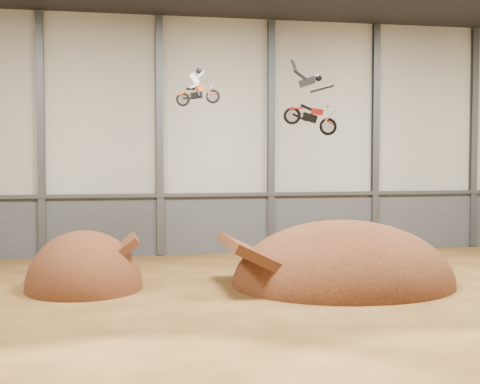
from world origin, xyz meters
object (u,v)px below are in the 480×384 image
object	(u,v)px
takeoff_ramp	(84,288)
fmx_rider_a	(199,85)
fmx_rider_b	(308,98)
landing_ramp	(343,284)

from	to	relation	value
takeoff_ramp	fmx_rider_a	bearing A→B (deg)	13.24
fmx_rider_b	takeoff_ramp	bearing A→B (deg)	167.69
takeoff_ramp	fmx_rider_a	distance (m)	10.63
fmx_rider_a	fmx_rider_b	size ratio (longest dim) A/B	0.69
takeoff_ramp	landing_ramp	xyz separation A→B (m)	(11.51, -1.33, 0.00)
takeoff_ramp	fmx_rider_b	xyz separation A→B (m)	(9.03, -3.85, 8.16)
takeoff_ramp	fmx_rider_b	world-z (taller)	fmx_rider_b
fmx_rider_a	fmx_rider_b	distance (m)	6.41
takeoff_ramp	landing_ramp	bearing A→B (deg)	-6.61
landing_ramp	fmx_rider_b	distance (m)	8.89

